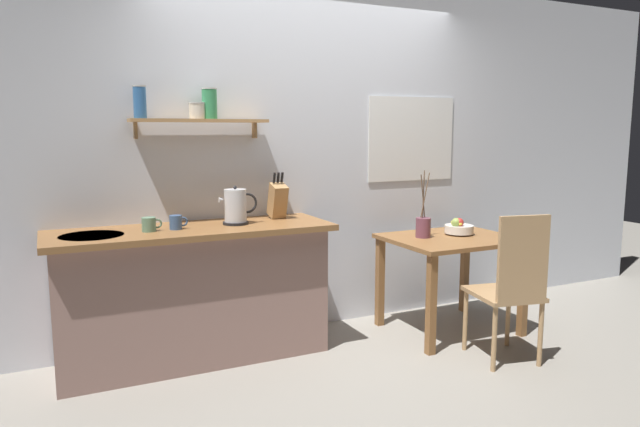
% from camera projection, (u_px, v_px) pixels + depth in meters
% --- Properties ---
extents(ground_plane, '(14.00, 14.00, 0.00)m').
position_uv_depth(ground_plane, '(348.00, 351.00, 4.06)').
color(ground_plane, gray).
extents(back_wall, '(6.80, 0.11, 2.70)m').
position_uv_depth(back_wall, '(333.00, 154.00, 4.53)').
color(back_wall, silver).
rests_on(back_wall, ground_plane).
extents(kitchen_counter, '(1.83, 0.63, 0.91)m').
position_uv_depth(kitchen_counter, '(194.00, 293.00, 3.85)').
color(kitchen_counter, gray).
rests_on(kitchen_counter, ground_plane).
extents(wall_shelf, '(0.92, 0.20, 0.34)m').
position_uv_depth(wall_shelf, '(193.00, 112.00, 3.86)').
color(wall_shelf, tan).
extents(dining_table, '(0.94, 0.77, 0.74)m').
position_uv_depth(dining_table, '(451.00, 252.00, 4.39)').
color(dining_table, brown).
rests_on(dining_table, ground_plane).
extents(dining_chair_near, '(0.48, 0.51, 1.01)m').
position_uv_depth(dining_chair_near, '(512.00, 284.00, 3.77)').
color(dining_chair_near, tan).
rests_on(dining_chair_near, ground_plane).
extents(fruit_bowl, '(0.22, 0.22, 0.13)m').
position_uv_depth(fruit_bowl, '(459.00, 228.00, 4.45)').
color(fruit_bowl, silver).
rests_on(fruit_bowl, dining_table).
extents(twig_vase, '(0.11, 0.11, 0.50)m').
position_uv_depth(twig_vase, '(423.00, 227.00, 4.34)').
color(twig_vase, brown).
rests_on(twig_vase, dining_table).
extents(electric_kettle, '(0.27, 0.17, 0.26)m').
position_uv_depth(electric_kettle, '(236.00, 207.00, 3.88)').
color(electric_kettle, black).
rests_on(electric_kettle, kitchen_counter).
extents(knife_block, '(0.11, 0.18, 0.33)m').
position_uv_depth(knife_block, '(278.00, 200.00, 4.12)').
color(knife_block, tan).
rests_on(knife_block, kitchen_counter).
extents(coffee_mug_by_sink, '(0.13, 0.09, 0.09)m').
position_uv_depth(coffee_mug_by_sink, '(149.00, 224.00, 3.61)').
color(coffee_mug_by_sink, slate).
rests_on(coffee_mug_by_sink, kitchen_counter).
extents(coffee_mug_spare, '(0.12, 0.08, 0.09)m').
position_uv_depth(coffee_mug_spare, '(176.00, 222.00, 3.69)').
color(coffee_mug_spare, '#3D5B89').
rests_on(coffee_mug_spare, kitchen_counter).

